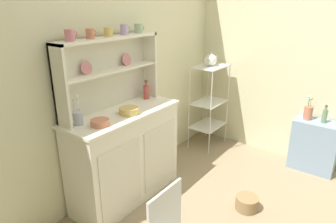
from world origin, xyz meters
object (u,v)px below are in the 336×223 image
(utensil_jar, at_px, (78,118))
(porcelain_teapot, at_px, (211,60))
(flower_vase, at_px, (308,112))
(hutch_cabinet, at_px, (125,155))
(bakers_rack, at_px, (209,98))
(hutch_shelf_unit, at_px, (108,67))
(oil_bottle, at_px, (325,116))
(side_shelf_blue, at_px, (314,146))
(floor_basket, at_px, (247,203))
(cup_rose_0, at_px, (70,35))
(jam_bottle, at_px, (146,92))
(bowl_mixing_large, at_px, (100,123))

(utensil_jar, xyz_separation_m, porcelain_teapot, (1.91, -0.15, 0.20))
(flower_vase, bearing_deg, hutch_cabinet, 143.38)
(bakers_rack, bearing_deg, hutch_shelf_unit, 171.02)
(hutch_shelf_unit, bearing_deg, hutch_cabinet, -90.00)
(oil_bottle, bearing_deg, hutch_shelf_unit, 136.70)
(side_shelf_blue, distance_m, floor_basket, 1.21)
(flower_vase, bearing_deg, floor_basket, 170.70)
(bakers_rack, relative_size, cup_rose_0, 11.88)
(jam_bottle, distance_m, utensil_jar, 0.86)
(hutch_cabinet, height_order, flower_vase, hutch_cabinet)
(utensil_jar, distance_m, flower_vase, 2.48)
(hutch_shelf_unit, xyz_separation_m, utensil_jar, (-0.43, -0.09, -0.33))
(hutch_shelf_unit, xyz_separation_m, floor_basket, (0.52, -1.21, -1.22))
(bowl_mixing_large, bearing_deg, jam_bottle, 11.78)
(bakers_rack, relative_size, jam_bottle, 5.61)
(side_shelf_blue, relative_size, oil_bottle, 2.94)
(hutch_cabinet, xyz_separation_m, flower_vase, (1.66, -1.23, 0.22))
(side_shelf_blue, distance_m, jam_bottle, 2.01)
(bakers_rack, height_order, floor_basket, bakers_rack)
(cup_rose_0, bearing_deg, hutch_cabinet, -17.43)
(floor_basket, bearing_deg, side_shelf_blue, -15.02)
(jam_bottle, distance_m, oil_bottle, 1.96)
(oil_bottle, bearing_deg, porcelain_teapot, 97.75)
(floor_basket, distance_m, flower_vase, 1.31)
(hutch_shelf_unit, bearing_deg, oil_bottle, -43.30)
(floor_basket, height_order, jam_bottle, jam_bottle)
(hutch_cabinet, bearing_deg, floor_basket, -63.74)
(floor_basket, xyz_separation_m, bowl_mixing_large, (-0.85, 0.97, 0.86))
(porcelain_teapot, bearing_deg, flower_vase, -81.20)
(bakers_rack, bearing_deg, flower_vase, -81.27)
(jam_bottle, bearing_deg, flower_vase, -46.97)
(hutch_shelf_unit, bearing_deg, utensil_jar, -168.61)
(jam_bottle, xyz_separation_m, porcelain_teapot, (1.05, -0.16, 0.18))
(bakers_rack, relative_size, flower_vase, 3.84)
(jam_bottle, relative_size, flower_vase, 0.68)
(bakers_rack, distance_m, bowl_mixing_large, 1.84)
(oil_bottle, bearing_deg, cup_rose_0, 143.39)
(bowl_mixing_large, height_order, oil_bottle, bowl_mixing_large)
(side_shelf_blue, relative_size, bowl_mixing_large, 3.86)
(hutch_shelf_unit, distance_m, utensil_jar, 0.55)
(bakers_rack, height_order, oil_bottle, bakers_rack)
(side_shelf_blue, bearing_deg, jam_bottle, 130.58)
(bowl_mixing_large, distance_m, porcelain_teapot, 1.83)
(hutch_cabinet, relative_size, bowl_mixing_large, 7.54)
(porcelain_teapot, bearing_deg, bakers_rack, 0.00)
(side_shelf_blue, distance_m, flower_vase, 0.40)
(side_shelf_blue, bearing_deg, porcelain_teapot, 98.04)
(floor_basket, height_order, cup_rose_0, cup_rose_0)
(side_shelf_blue, height_order, cup_rose_0, cup_rose_0)
(floor_basket, bearing_deg, hutch_shelf_unit, 113.09)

